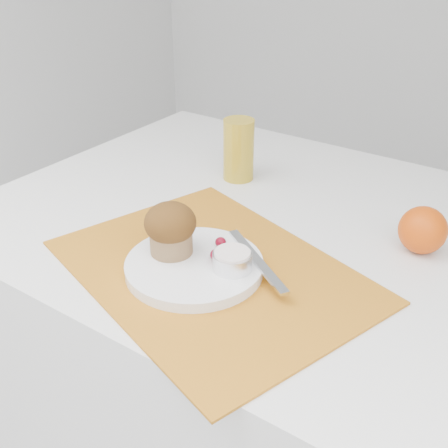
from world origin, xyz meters
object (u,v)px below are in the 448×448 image
Objects in this scene: orange at (423,230)px; juice_glass at (239,150)px; muffin at (171,228)px; table at (296,388)px; plate at (194,266)px.

juice_glass is at bearing 170.37° from orange.
juice_glass is 0.34m from muffin.
muffin reaches higher than table.
orange is at bearing 44.97° from plate.
plate is 1.68× the size of juice_glass.
muffin is at bearing -121.61° from table.
table is 0.51m from juice_glass.
muffin reaches higher than orange.
orange is (0.26, 0.26, 0.03)m from plate.
table is at bearing 58.39° from muffin.
muffin is (0.09, -0.33, 0.00)m from juice_glass.
juice_glass is at bearing 152.92° from table.
juice_glass is (-0.14, 0.33, 0.05)m from plate.
plate is 0.37m from orange.
table is 14.36× the size of muffin.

